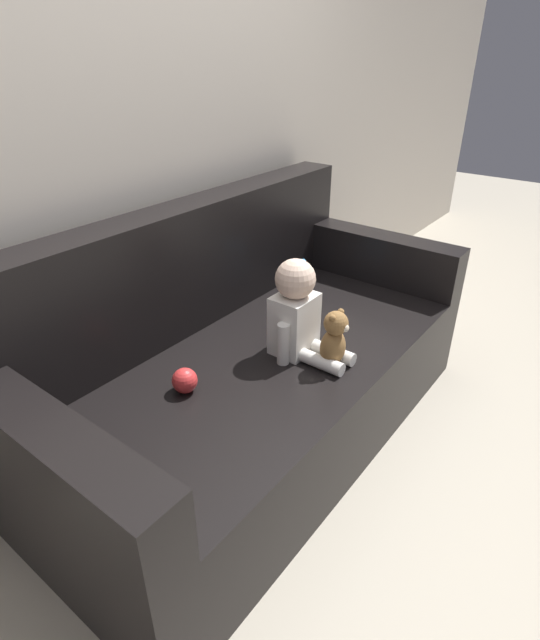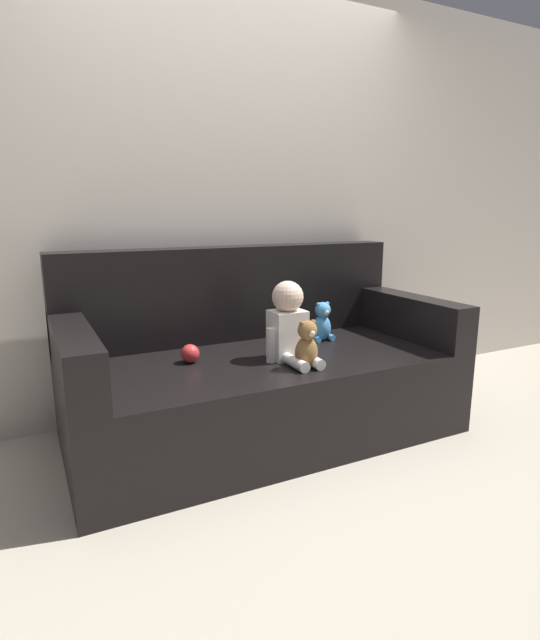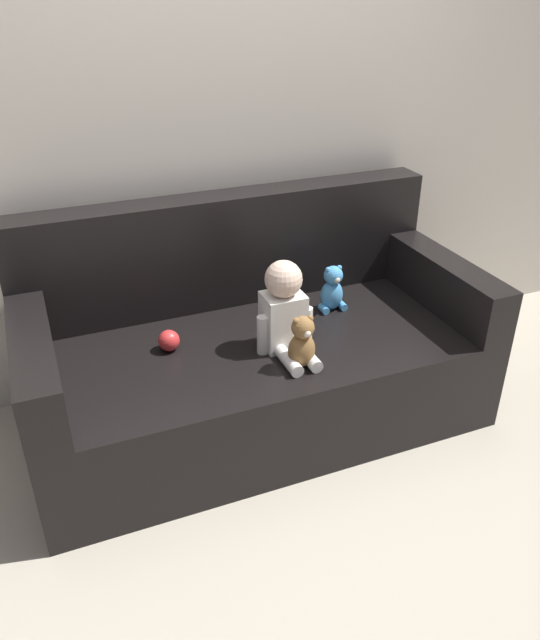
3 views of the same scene
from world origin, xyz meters
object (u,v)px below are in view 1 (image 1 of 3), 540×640
at_px(couch, 250,367).
at_px(plush_toy_side, 299,285).
at_px(teddy_bear_brown, 334,339).
at_px(toy_ball, 185,381).
at_px(person_baby, 298,313).

distance_m(couch, plush_toy_side, 0.50).
xyz_separation_m(couch, plush_toy_side, (0.44, 0.04, 0.23)).
distance_m(teddy_bear_brown, plush_toy_side, 0.54).
bearing_deg(teddy_bear_brown, toy_ball, 144.75).
distance_m(person_baby, teddy_bear_brown, 0.18).
bearing_deg(teddy_bear_brown, couch, 102.59).
distance_m(teddy_bear_brown, toy_ball, 0.60).
relative_size(teddy_bear_brown, toy_ball, 2.54).
bearing_deg(plush_toy_side, toy_ball, -175.26).
bearing_deg(teddy_bear_brown, plush_toy_side, 49.37).
height_order(person_baby, teddy_bear_brown, person_baby).
relative_size(person_baby, toy_ball, 4.29).
distance_m(couch, teddy_bear_brown, 0.45).
bearing_deg(toy_ball, couch, 3.62).
bearing_deg(couch, person_baby, -68.70).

